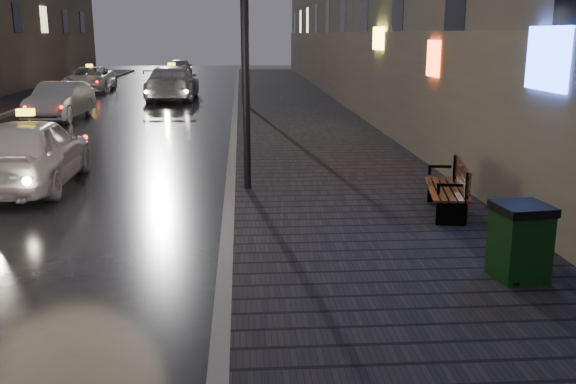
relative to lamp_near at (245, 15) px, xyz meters
The scene contains 13 objects.
ground 7.18m from the lamp_near, 107.14° to the right, with size 120.00×120.00×0.00m, color black.
sidewalk 15.52m from the lamp_near, 82.22° to the left, with size 4.60×58.00×0.15m, color black.
curb 15.39m from the lamp_near, 91.34° to the left, with size 0.20×58.00×0.15m, color slate.
curb_far 17.95m from the lamp_near, 121.66° to the left, with size 0.20×58.00×0.15m, color slate.
lamp_near is the anchor object (origin of this frame).
lamp_far 16.00m from the lamp_near, 90.00° to the left, with size 0.36×0.36×5.28m.
bench 4.96m from the lamp_near, 31.59° to the right, with size 0.93×1.85×0.90m.
trash_bin 6.74m from the lamp_near, 56.93° to the right, with size 0.70×0.70×0.96m.
taxi_near 5.39m from the lamp_near, 167.13° to the left, with size 1.78×4.42×1.51m, color silver.
car_left_mid 14.28m from the lamp_near, 119.38° to the left, with size 1.47×4.21×1.39m, color #9F9EA6.
taxi_mid 19.97m from the lamp_near, 100.01° to the left, with size 2.29×5.64×1.64m, color silver.
taxi_far 26.11m from the lamp_near, 109.13° to the left, with size 2.25×4.88×1.35m, color white.
car_far 35.08m from the lamp_near, 97.33° to the left, with size 1.70×4.24×1.44m, color gray.
Camera 1 is at (1.75, -6.48, 3.14)m, focal length 40.00 mm.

